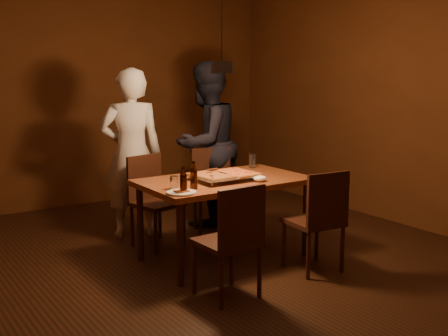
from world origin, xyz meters
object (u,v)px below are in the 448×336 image
beer_bottle_a (183,180)px  beer_bottle_b (194,175)px  chair_near_right (320,212)px  plate_slice (182,192)px  chair_near_left (233,232)px  pizza_tray (223,177)px  chair_far_right (213,182)px  diner_white (131,153)px  chair_far_left (152,192)px  pendant_lamp (222,66)px  diner_dark (206,144)px  dining_table (224,187)px

beer_bottle_a → beer_bottle_b: size_ratio=0.94×
chair_near_right → plate_slice: 1.20m
chair_near_left → plate_slice: 0.58m
pizza_tray → chair_far_right: bearing=62.7°
chair_far_right → diner_white: (-0.78, 0.35, 0.34)m
chair_far_left → chair_near_right: bearing=105.6°
chair_far_right → beer_bottle_b: beer_bottle_b is taller
beer_bottle_b → diner_white: size_ratio=0.13×
chair_far_right → chair_near_left: size_ratio=1.13×
pendant_lamp → chair_near_right: bearing=-38.6°
chair_far_left → diner_white: size_ratio=0.29×
plate_slice → chair_far_right: bearing=47.7°
chair_near_left → diner_white: bearing=85.5°
diner_dark → chair_far_right: bearing=50.5°
dining_table → beer_bottle_b: 0.54m
dining_table → pendant_lamp: pendant_lamp is taller
chair_near_left → chair_near_right: 0.94m
chair_far_left → chair_far_right: bearing=170.8°
chair_far_left → diner_white: 0.52m
beer_bottle_a → diner_dark: size_ratio=0.12×
plate_slice → chair_near_right: bearing=-22.6°
chair_far_left → chair_near_left: same height
chair_near_right → beer_bottle_a: beer_bottle_a is taller
pizza_tray → beer_bottle_a: beer_bottle_a is taller
chair_far_left → chair_near_right: (0.84, -1.50, 0.00)m
chair_far_left → chair_far_right: 0.76m
chair_far_right → beer_bottle_b: bearing=72.6°
chair_far_right → pizza_tray: 0.97m
dining_table → chair_near_left: chair_near_left is taller
chair_far_left → diner_dark: bearing=-170.7°
chair_near_left → beer_bottle_a: size_ratio=2.19×
chair_far_left → chair_near_right: 1.72m
chair_far_right → chair_near_right: (0.08, -1.56, 0.00)m
chair_far_left → pendant_lamp: bearing=87.0°
chair_far_left → pizza_tray: bearing=99.6°
beer_bottle_a → plate_slice: (-0.01, 0.01, -0.10)m
chair_far_right → chair_near_right: bearing=115.0°
pizza_tray → diner_white: (-0.35, 1.18, 0.10)m
dining_table → diner_white: (-0.39, 1.14, 0.20)m
dining_table → chair_near_left: 0.96m
diner_white → chair_near_right: bearing=133.2°
diner_white → pendant_lamp: size_ratio=1.59×
beer_bottle_b → pendant_lamp: bearing=-4.0°
plate_slice → diner_dark: (1.12, 1.41, 0.15)m
beer_bottle_a → diner_white: size_ratio=0.13×
chair_near_left → plate_slice: size_ratio=2.00×
chair_near_left → beer_bottle_b: 0.69m
pizza_tray → chair_near_right: bearing=-55.7°
chair_near_left → chair_far_left: bearing=84.1°
chair_near_right → diner_dark: 1.90m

